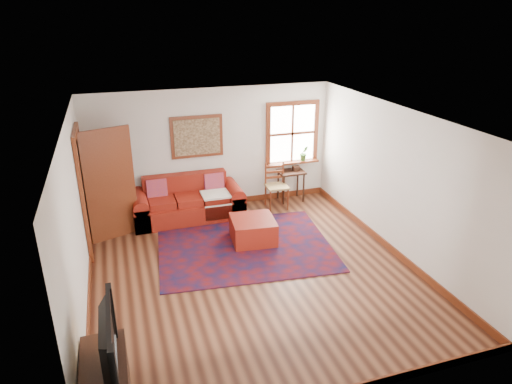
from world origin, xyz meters
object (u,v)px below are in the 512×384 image
object	(u,v)px
ladder_back_chair	(276,184)
side_table	(291,176)
red_ottoman	(253,230)
red_leather_sofa	(188,204)

from	to	relation	value
ladder_back_chair	side_table	bearing A→B (deg)	27.51
red_ottoman	ladder_back_chair	xyz separation A→B (m)	(0.93, 1.34, 0.30)
red_leather_sofa	red_ottoman	xyz separation A→B (m)	(0.93, -1.36, -0.06)
side_table	ladder_back_chair	xyz separation A→B (m)	(-0.43, -0.22, -0.04)
red_leather_sofa	red_ottoman	distance (m)	1.65
side_table	ladder_back_chair	world-z (taller)	ladder_back_chair
red_ottoman	ladder_back_chair	distance (m)	1.65
red_ottoman	red_leather_sofa	bearing A→B (deg)	130.49
red_leather_sofa	side_table	xyz separation A→B (m)	(2.29, 0.20, 0.27)
red_leather_sofa	red_ottoman	world-z (taller)	red_leather_sofa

